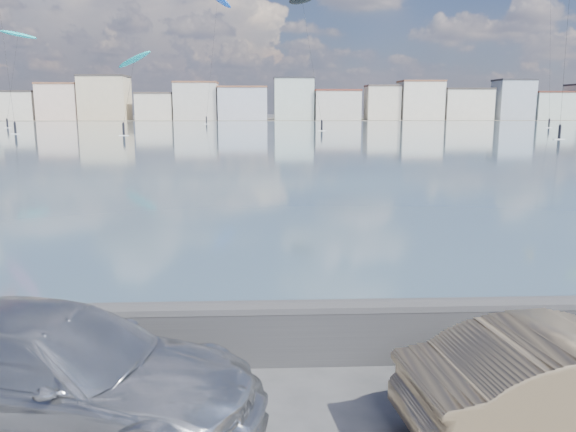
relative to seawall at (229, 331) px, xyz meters
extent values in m
cube|color=#324359|center=(0.00, 88.80, -0.58)|extent=(500.00, 177.00, 0.00)
cube|color=#4C473D|center=(0.00, 197.30, -0.57)|extent=(500.00, 60.00, 0.00)
cube|color=#28282B|center=(0.00, 0.00, -0.13)|extent=(400.00, 0.35, 0.90)
cylinder|color=#28282B|center=(0.00, 0.00, 0.32)|extent=(400.00, 0.36, 0.36)
cube|color=beige|center=(-79.00, 183.30, 3.92)|extent=(11.00, 10.00, 9.00)
cube|color=#383330|center=(-79.00, 183.30, 8.72)|extent=(11.22, 10.20, 0.60)
cube|color=beige|center=(-66.00, 183.30, 5.17)|extent=(13.00, 11.00, 11.50)
cube|color=brown|center=(-66.00, 183.30, 11.22)|extent=(13.26, 11.22, 0.60)
cube|color=beige|center=(-51.50, 183.30, 6.42)|extent=(15.00, 12.00, 14.00)
cube|color=#383330|center=(-51.50, 183.30, 13.72)|extent=(15.30, 12.24, 0.60)
cube|color=beige|center=(-35.00, 183.30, 3.67)|extent=(12.00, 10.00, 8.50)
cube|color=#4C423D|center=(-35.00, 183.30, 8.22)|extent=(12.24, 10.20, 0.60)
cube|color=beige|center=(-21.50, 183.30, 5.42)|extent=(14.00, 11.00, 12.00)
cube|color=brown|center=(-21.50, 183.30, 11.72)|extent=(14.28, 11.22, 0.60)
cube|color=#B2B7C6|center=(-6.00, 183.30, 4.67)|extent=(16.00, 13.00, 10.50)
cube|color=brown|center=(-6.00, 183.30, 10.22)|extent=(16.32, 13.26, 0.60)
cube|color=#B7C6BC|center=(11.00, 183.30, 6.17)|extent=(13.00, 10.00, 13.50)
cube|color=#2D2D33|center=(11.00, 183.30, 13.22)|extent=(13.26, 10.20, 0.60)
cube|color=beige|center=(25.50, 183.30, 4.17)|extent=(15.00, 12.00, 9.50)
cube|color=brown|center=(25.50, 183.30, 9.22)|extent=(15.30, 12.24, 0.60)
cube|color=beige|center=(41.00, 183.30, 4.92)|extent=(11.00, 9.00, 11.00)
cube|color=#4C423D|center=(41.00, 183.30, 10.72)|extent=(11.22, 9.18, 0.60)
cube|color=silver|center=(54.00, 183.30, 5.67)|extent=(14.00, 11.00, 12.50)
cube|color=brown|center=(54.00, 183.30, 12.22)|extent=(14.28, 11.22, 0.60)
cube|color=beige|center=(69.50, 183.30, 4.42)|extent=(16.00, 12.00, 10.00)
cube|color=#383330|center=(69.50, 183.30, 9.72)|extent=(16.32, 12.24, 0.60)
cube|color=#9EA8B7|center=(86.00, 183.30, 5.92)|extent=(12.00, 10.00, 13.00)
cube|color=#2D2D33|center=(86.00, 183.30, 12.72)|extent=(12.24, 10.20, 0.60)
cube|color=#B7C6BC|center=(99.50, 183.30, 3.92)|extent=(14.00, 11.00, 9.00)
cube|color=#562D23|center=(99.50, 183.30, 8.72)|extent=(14.28, 11.22, 0.60)
imported|color=#AEB0B5|center=(-2.13, -1.79, 0.22)|extent=(5.86, 3.42, 1.60)
cube|color=white|center=(-13.71, 136.34, -0.53)|extent=(1.40, 0.42, 0.08)
cylinder|color=black|center=(-13.71, 136.34, 0.37)|extent=(0.36, 0.36, 1.70)
sphere|color=black|center=(-13.71, 136.34, 1.27)|extent=(0.28, 0.28, 0.28)
cylinder|color=black|center=(-12.36, 141.92, 16.31)|extent=(2.74, 11.19, 31.20)
cube|color=white|center=(-38.39, 82.48, -0.53)|extent=(1.40, 0.42, 0.08)
cylinder|color=black|center=(-38.39, 82.48, 0.37)|extent=(0.36, 0.36, 1.70)
sphere|color=black|center=(-38.39, 82.48, 1.27)|extent=(0.28, 0.28, 0.28)
cylinder|color=black|center=(-40.34, 85.90, 13.01)|extent=(3.95, 6.88, 24.60)
cube|color=white|center=(59.62, 106.10, -0.53)|extent=(1.40, 0.42, 0.08)
cylinder|color=black|center=(59.62, 106.10, 0.37)|extent=(0.36, 0.36, 1.70)
sphere|color=black|center=(59.62, 106.10, 1.27)|extent=(0.28, 0.28, 0.28)
cylinder|color=black|center=(61.05, 111.02, 14.84)|extent=(2.90, 9.87, 28.25)
cube|color=white|center=(11.10, 92.57, -0.53)|extent=(1.40, 0.42, 0.08)
cylinder|color=black|center=(11.10, 92.57, 0.37)|extent=(0.36, 0.36, 1.70)
sphere|color=black|center=(11.10, 92.57, 1.27)|extent=(0.28, 0.28, 0.28)
cylinder|color=black|center=(9.56, 96.73, 12.02)|extent=(3.12, 8.37, 22.62)
ellipsoid|color=#19BFBF|center=(-20.84, 89.42, 11.43)|extent=(7.92, 7.11, 3.58)
cube|color=white|center=(-20.13, 76.70, -0.53)|extent=(1.40, 0.42, 0.08)
cylinder|color=black|center=(-20.13, 76.70, 0.37)|extent=(0.36, 0.36, 1.70)
sphere|color=black|center=(-20.13, 76.70, 1.27)|extent=(0.28, 0.28, 0.28)
cylinder|color=black|center=(-20.48, 83.06, 6.08)|extent=(0.74, 12.74, 10.74)
ellipsoid|color=#19BFBF|center=(-51.44, 118.48, 18.85)|extent=(8.89, 3.75, 2.61)
cube|color=white|center=(-51.78, 110.26, -0.53)|extent=(1.40, 0.42, 0.08)
cylinder|color=black|center=(-51.78, 110.26, 0.37)|extent=(0.36, 0.36, 1.70)
sphere|color=black|center=(-51.78, 110.26, 1.27)|extent=(0.28, 0.28, 0.28)
cylinder|color=black|center=(-51.61, 114.37, 9.79)|extent=(0.37, 8.25, 18.15)
cube|color=white|center=(39.34, 63.82, -0.53)|extent=(1.40, 0.42, 0.08)
cylinder|color=black|center=(39.34, 63.82, 0.37)|extent=(0.36, 0.36, 1.70)
sphere|color=black|center=(39.34, 63.82, 1.27)|extent=(0.28, 0.28, 0.28)
cylinder|color=black|center=(40.79, 67.02, 14.44)|extent=(2.94, 6.45, 27.45)
camera|label=1|loc=(0.56, -8.53, 3.52)|focal=35.00mm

